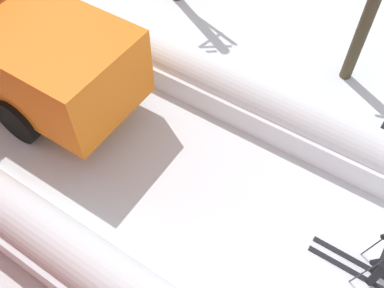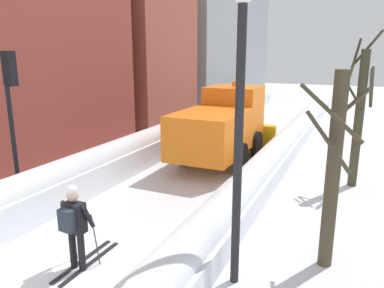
{
  "view_description": "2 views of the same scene",
  "coord_description": "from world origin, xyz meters",
  "px_view_note": "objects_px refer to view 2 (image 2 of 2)",
  "views": [
    {
      "loc": [
        -3.68,
        2.34,
        7.4
      ],
      "look_at": [
        0.02,
        4.79,
        1.53
      ],
      "focal_mm": 39.96,
      "sensor_mm": 36.0,
      "label": 1
    },
    {
      "loc": [
        5.16,
        -3.95,
        4.28
      ],
      "look_at": [
        0.72,
        5.78,
        1.63
      ],
      "focal_mm": 34.39,
      "sensor_mm": 36.0,
      "label": 2
    }
  ],
  "objects_px": {
    "traffic_light_pole": "(12,101)",
    "bare_tree_mid": "(359,115)",
    "plow_truck": "(223,125)",
    "skier": "(75,224)",
    "bare_tree_near": "(333,169)",
    "street_lamp": "(240,104)"
  },
  "relations": [
    {
      "from": "traffic_light_pole",
      "to": "bare_tree_near",
      "type": "bearing_deg",
      "value": 3.77
    },
    {
      "from": "traffic_light_pole",
      "to": "bare_tree_mid",
      "type": "xyz_separation_m",
      "value": [
        8.39,
        5.87,
        -0.68
      ]
    },
    {
      "from": "bare_tree_mid",
      "to": "bare_tree_near",
      "type": "bearing_deg",
      "value": -94.07
    },
    {
      "from": "plow_truck",
      "to": "bare_tree_near",
      "type": "relative_size",
      "value": 1.5
    },
    {
      "from": "bare_tree_mid",
      "to": "skier",
      "type": "bearing_deg",
      "value": -123.01
    },
    {
      "from": "street_lamp",
      "to": "bare_tree_near",
      "type": "bearing_deg",
      "value": 40.95
    },
    {
      "from": "traffic_light_pole",
      "to": "bare_tree_mid",
      "type": "distance_m",
      "value": 10.26
    },
    {
      "from": "plow_truck",
      "to": "skier",
      "type": "height_order",
      "value": "plow_truck"
    },
    {
      "from": "plow_truck",
      "to": "bare_tree_mid",
      "type": "xyz_separation_m",
      "value": [
        4.94,
        -0.96,
        0.89
      ]
    },
    {
      "from": "skier",
      "to": "bare_tree_mid",
      "type": "distance_m",
      "value": 9.16
    },
    {
      "from": "plow_truck",
      "to": "street_lamp",
      "type": "distance_m",
      "value": 8.44
    },
    {
      "from": "traffic_light_pole",
      "to": "street_lamp",
      "type": "bearing_deg",
      "value": -7.04
    },
    {
      "from": "traffic_light_pole",
      "to": "street_lamp",
      "type": "height_order",
      "value": "street_lamp"
    },
    {
      "from": "skier",
      "to": "bare_tree_mid",
      "type": "height_order",
      "value": "bare_tree_mid"
    },
    {
      "from": "bare_tree_mid",
      "to": "traffic_light_pole",
      "type": "bearing_deg",
      "value": -145.01
    },
    {
      "from": "bare_tree_near",
      "to": "street_lamp",
      "type": "bearing_deg",
      "value": -139.05
    },
    {
      "from": "traffic_light_pole",
      "to": "bare_tree_near",
      "type": "distance_m",
      "value": 8.08
    },
    {
      "from": "skier",
      "to": "plow_truck",
      "type": "bearing_deg",
      "value": 90.0
    },
    {
      "from": "plow_truck",
      "to": "bare_tree_near",
      "type": "xyz_separation_m",
      "value": [
        4.56,
        -6.31,
        0.6
      ]
    },
    {
      "from": "plow_truck",
      "to": "traffic_light_pole",
      "type": "xyz_separation_m",
      "value": [
        -3.45,
        -6.83,
        1.57
      ]
    },
    {
      "from": "plow_truck",
      "to": "bare_tree_mid",
      "type": "distance_m",
      "value": 5.11
    },
    {
      "from": "traffic_light_pole",
      "to": "bare_tree_near",
      "type": "relative_size",
      "value": 1.09
    }
  ]
}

